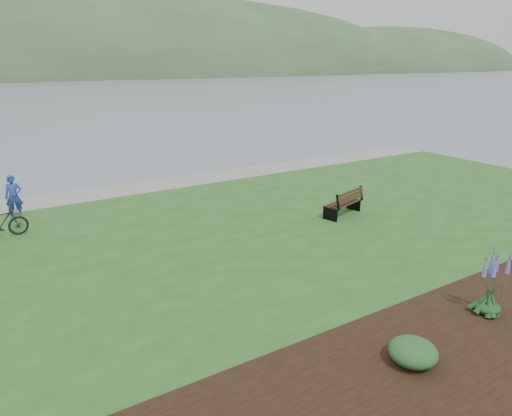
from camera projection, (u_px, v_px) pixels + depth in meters
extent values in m
plane|color=slate|center=(261.00, 227.00, 18.32)|extent=(600.00, 600.00, 0.00)
cube|color=#25571E|center=(290.00, 238.00, 16.64)|extent=(34.00, 20.00, 0.40)
cube|color=gray|center=(190.00, 180.00, 23.77)|extent=(34.00, 2.20, 0.03)
cube|color=black|center=(343.00, 203.00, 18.37)|extent=(1.93, 1.13, 0.06)
cube|color=black|center=(351.00, 196.00, 18.05)|extent=(1.80, 0.68, 0.57)
cube|color=black|center=(330.00, 214.00, 17.83)|extent=(0.24, 0.62, 0.50)
cube|color=black|center=(353.00, 204.00, 19.08)|extent=(0.24, 0.62, 0.50)
imported|color=#22379C|center=(13.00, 193.00, 17.93)|extent=(0.80, 0.60, 2.03)
imported|color=black|center=(1.00, 224.00, 15.93)|extent=(0.83, 1.86, 1.08)
cube|color=#BC8516|center=(11.00, 201.00, 19.82)|extent=(0.24, 0.34, 0.34)
ellipsoid|color=#163D1B|center=(487.00, 307.00, 11.26)|extent=(0.62, 0.62, 0.31)
cone|color=#4E52B6|center=(494.00, 272.00, 10.96)|extent=(0.40, 0.40, 1.61)
ellipsoid|color=#1E4C21|center=(413.00, 352.00, 9.38)|extent=(1.00, 1.00, 0.50)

